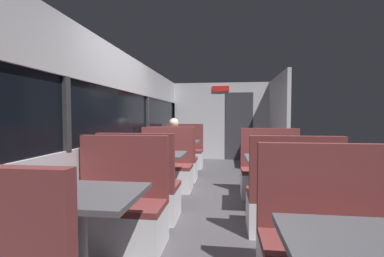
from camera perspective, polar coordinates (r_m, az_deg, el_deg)
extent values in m
cube|color=#423F44|center=(4.14, 4.67, -15.82)|extent=(3.30, 9.20, 0.02)
cube|color=#B2B2B7|center=(4.33, -15.07, -8.45)|extent=(0.08, 8.40, 0.95)
cube|color=#B2B2B7|center=(4.31, -15.32, 11.88)|extent=(0.08, 8.40, 0.60)
cube|color=black|center=(4.25, -15.33, 2.86)|extent=(0.03, 8.40, 0.75)
cube|color=#2D2D30|center=(3.00, -25.18, 2.83)|extent=(0.06, 0.08, 0.75)
cube|color=#2D2D30|center=(5.56, -9.47, 2.85)|extent=(0.06, 0.08, 0.75)
cube|color=#2D2D30|center=(8.28, -3.85, 2.81)|extent=(0.06, 0.08, 0.75)
cube|color=#B2B2B7|center=(8.13, 6.10, 1.57)|extent=(2.90, 0.08, 2.30)
cube|color=#333338|center=(8.09, 9.98, 0.48)|extent=(0.80, 0.04, 2.00)
cube|color=red|center=(8.11, 6.12, 8.43)|extent=(0.50, 0.03, 0.16)
cube|color=#B2B2B7|center=(7.04, 17.76, 1.29)|extent=(0.08, 2.40, 2.30)
cylinder|color=#9E9EA3|center=(2.33, -22.56, -21.67)|extent=(0.10, 0.10, 0.70)
cube|color=#4C4C51|center=(2.21, -22.73, -12.87)|extent=(0.90, 0.70, 0.04)
cube|color=silver|center=(2.94, -15.66, -19.62)|extent=(0.95, 0.50, 0.39)
cube|color=brown|center=(2.86, -15.72, -15.44)|extent=(0.95, 0.50, 0.06)
cube|color=brown|center=(2.96, -14.20, -7.70)|extent=(0.95, 0.08, 0.65)
cylinder|color=#9E9EA3|center=(4.17, -7.90, -10.56)|extent=(0.10, 0.10, 0.70)
cube|color=#4C4C51|center=(4.10, -7.94, -5.53)|extent=(0.90, 0.70, 0.04)
cube|color=silver|center=(3.61, -10.75, -15.28)|extent=(0.95, 0.50, 0.39)
cube|color=brown|center=(3.54, -10.78, -11.82)|extent=(0.95, 0.50, 0.06)
cube|color=brown|center=(3.27, -11.99, -6.67)|extent=(0.95, 0.08, 0.65)
cube|color=silver|center=(4.83, -5.79, -10.61)|extent=(0.95, 0.50, 0.39)
cube|color=brown|center=(4.78, -5.81, -7.99)|extent=(0.95, 0.50, 0.06)
cube|color=brown|center=(4.94, -5.27, -3.49)|extent=(0.95, 0.08, 0.65)
cylinder|color=#9E9EA3|center=(6.17, -2.78, -6.23)|extent=(0.10, 0.10, 0.70)
cube|color=#4C4C51|center=(6.12, -2.78, -2.80)|extent=(0.90, 0.70, 0.04)
cube|color=silver|center=(5.56, -3.99, -8.84)|extent=(0.95, 0.50, 0.39)
cube|color=brown|center=(5.52, -3.99, -6.55)|extent=(0.95, 0.50, 0.06)
cube|color=brown|center=(5.27, -4.46, -3.10)|extent=(0.95, 0.08, 0.65)
cube|color=silver|center=(6.84, -1.79, -6.66)|extent=(0.95, 0.50, 0.39)
cube|color=brown|center=(6.80, -1.80, -4.79)|extent=(0.95, 0.50, 0.06)
cube|color=brown|center=(6.97, -1.53, -1.68)|extent=(0.95, 0.08, 0.65)
cube|color=brown|center=(2.21, 27.51, -21.20)|extent=(0.95, 0.50, 0.06)
cube|color=brown|center=(2.29, 25.86, -10.97)|extent=(0.95, 0.08, 0.65)
cylinder|color=#9E9EA3|center=(3.90, 18.06, -11.60)|extent=(0.10, 0.10, 0.70)
cube|color=#4C4C51|center=(3.83, 18.14, -6.23)|extent=(0.90, 0.70, 0.04)
cube|color=silver|center=(3.33, 20.22, -16.94)|extent=(0.95, 0.50, 0.39)
cube|color=brown|center=(3.26, 20.28, -13.21)|extent=(0.95, 0.50, 0.06)
cube|color=brown|center=(2.98, 21.30, -7.72)|extent=(0.95, 0.08, 0.65)
cube|color=silver|center=(4.57, 16.47, -11.47)|extent=(0.95, 0.50, 0.39)
cube|color=brown|center=(4.52, 16.51, -8.71)|extent=(0.95, 0.50, 0.06)
cube|color=brown|center=(4.67, 16.15, -3.93)|extent=(0.95, 0.08, 0.65)
cube|color=#26262D|center=(5.55, -3.99, -8.54)|extent=(0.30, 0.36, 0.45)
cube|color=#8C664C|center=(5.52, -3.90, -3.09)|extent=(0.34, 0.22, 0.60)
sphere|color=beige|center=(5.52, -3.87, 1.17)|extent=(0.20, 0.20, 0.20)
cylinder|color=#8C664C|center=(5.74, -5.51, -2.68)|extent=(0.07, 0.28, 0.07)
cylinder|color=#8C664C|center=(5.66, -1.56, -2.74)|extent=(0.07, 0.28, 0.07)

